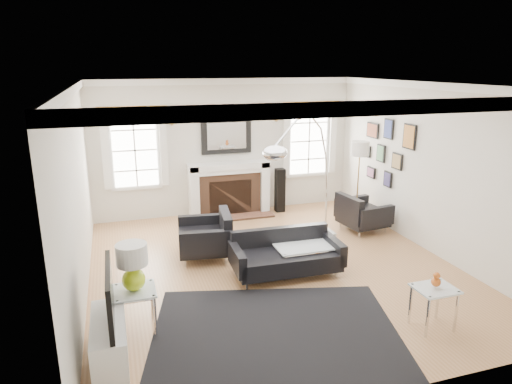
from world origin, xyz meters
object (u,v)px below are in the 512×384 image
object	(u,v)px
sofa	(285,255)
armchair_left	(208,237)
gourd_lamp	(132,264)
armchair_right	(361,214)
arc_floor_lamp	(304,182)
fireplace	(229,189)
coffee_table	(301,243)

from	to	relation	value
sofa	armchair_left	xyz separation A→B (m)	(-0.99, 0.96, 0.06)
sofa	gourd_lamp	size ratio (longest dim) A/B	2.90
armchair_left	armchair_right	distance (m)	3.05
sofa	arc_floor_lamp	xyz separation A→B (m)	(0.44, 0.39, 1.02)
fireplace	sofa	bearing A→B (deg)	-88.14
sofa	coffee_table	xyz separation A→B (m)	(0.33, 0.19, 0.09)
coffee_table	gourd_lamp	size ratio (longest dim) A/B	1.62
sofa	gourd_lamp	xyz separation A→B (m)	(-2.24, -0.91, 0.57)
sofa	arc_floor_lamp	world-z (taller)	arc_floor_lamp
fireplace	coffee_table	xyz separation A→B (m)	(0.43, -2.83, -0.16)
armchair_left	gourd_lamp	world-z (taller)	gourd_lamp
sofa	coffee_table	world-z (taller)	sofa
armchair_left	arc_floor_lamp	world-z (taller)	arc_floor_lamp
sofa	armchair_left	distance (m)	1.38
gourd_lamp	arc_floor_lamp	distance (m)	3.02
fireplace	gourd_lamp	xyz separation A→B (m)	(-2.14, -3.93, 0.32)
fireplace	gourd_lamp	world-z (taller)	fireplace
fireplace	arc_floor_lamp	size ratio (longest dim) A/B	0.70
sofa	gourd_lamp	distance (m)	2.49
sofa	armchair_right	xyz separation A→B (m)	(2.04, 1.31, 0.04)
gourd_lamp	arc_floor_lamp	bearing A→B (deg)	25.95
sofa	armchair_left	bearing A→B (deg)	135.83
coffee_table	arc_floor_lamp	world-z (taller)	arc_floor_lamp
fireplace	arc_floor_lamp	world-z (taller)	arc_floor_lamp
fireplace	sofa	distance (m)	3.03
armchair_left	coffee_table	distance (m)	1.53
armchair_right	coffee_table	xyz separation A→B (m)	(-1.71, -1.12, 0.06)
coffee_table	arc_floor_lamp	size ratio (longest dim) A/B	0.39
sofa	armchair_right	world-z (taller)	armchair_right
fireplace	armchair_left	bearing A→B (deg)	-113.43
coffee_table	armchair_left	bearing A→B (deg)	149.80
armchair_right	gourd_lamp	bearing A→B (deg)	-152.57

